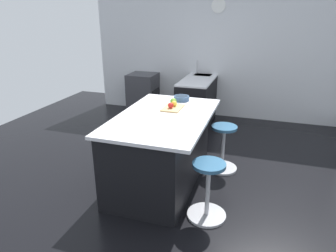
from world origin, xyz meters
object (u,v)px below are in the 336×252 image
(apple_red, at_px, (171,105))
(apple_green, at_px, (173,101))
(kitchen_island, at_px, (161,148))
(cutting_board, at_px, (173,108))
(apple_yellow, at_px, (174,104))
(fruit_bowl, at_px, (181,98))
(oven_range, at_px, (143,93))
(stool_by_window, at_px, (223,149))
(stool_middle, at_px, (208,192))

(apple_red, bearing_deg, apple_green, -174.42)
(kitchen_island, bearing_deg, cutting_board, 165.93)
(kitchen_island, relative_size, apple_yellow, 24.04)
(cutting_board, relative_size, apple_green, 4.11)
(apple_red, distance_m, fruit_bowl, 0.46)
(oven_range, height_order, apple_red, apple_red)
(cutting_board, bearing_deg, apple_red, -16.21)
(kitchen_island, height_order, apple_red, apple_red)
(apple_red, bearing_deg, fruit_bowl, 177.44)
(apple_red, distance_m, apple_green, 0.18)
(stool_by_window, relative_size, stool_middle, 1.00)
(apple_yellow, bearing_deg, apple_green, -156.97)
(fruit_bowl, bearing_deg, stool_by_window, 79.48)
(fruit_bowl, bearing_deg, apple_green, -7.76)
(stool_middle, distance_m, apple_yellow, 1.32)
(stool_by_window, distance_m, fruit_bowl, 0.95)
(stool_by_window, bearing_deg, cutting_board, -66.60)
(cutting_board, distance_m, apple_green, 0.14)
(apple_red, distance_m, apple_yellow, 0.10)
(apple_red, height_order, apple_green, apple_green)
(kitchen_island, xyz_separation_m, apple_red, (-0.24, 0.06, 0.53))
(stool_middle, xyz_separation_m, apple_yellow, (-0.91, -0.67, 0.69))
(oven_range, bearing_deg, cutting_board, 30.66)
(fruit_bowl, bearing_deg, apple_yellow, -0.40)
(stool_by_window, distance_m, cutting_board, 0.97)
(kitchen_island, height_order, apple_yellow, apple_yellow)
(apple_green, xyz_separation_m, fruit_bowl, (-0.28, 0.04, -0.02))
(apple_green, relative_size, apple_yellow, 1.14)
(oven_range, xyz_separation_m, stool_by_window, (2.15, 2.11, -0.12))
(stool_middle, bearing_deg, stool_by_window, 180.00)
(oven_range, relative_size, apple_yellow, 11.55)
(kitchen_island, bearing_deg, apple_green, 174.59)
(stool_middle, bearing_deg, apple_yellow, -143.86)
(fruit_bowl, bearing_deg, stool_middle, 27.42)
(stool_by_window, height_order, cutting_board, cutting_board)
(oven_range, relative_size, cutting_board, 2.45)
(cutting_board, height_order, apple_yellow, apple_yellow)
(apple_green, bearing_deg, stool_middle, 35.16)
(apple_red, height_order, apple_yellow, same)
(stool_by_window, distance_m, stool_middle, 1.16)
(apple_red, relative_size, fruit_bowl, 0.33)
(stool_by_window, bearing_deg, kitchen_island, -52.07)
(stool_middle, xyz_separation_m, apple_red, (-0.81, -0.68, 0.69))
(oven_range, height_order, kitchen_island, kitchen_island)
(kitchen_island, distance_m, apple_yellow, 0.63)
(stool_middle, xyz_separation_m, cutting_board, (-0.87, -0.67, 0.64))
(kitchen_island, relative_size, fruit_bowl, 8.10)
(kitchen_island, xyz_separation_m, fruit_bowl, (-0.70, 0.08, 0.51))
(stool_by_window, relative_size, apple_yellow, 8.80)
(apple_yellow, bearing_deg, cutting_board, -4.11)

